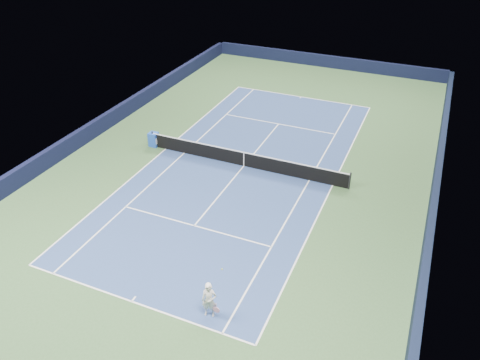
% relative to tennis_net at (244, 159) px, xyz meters
% --- Properties ---
extents(ground, '(40.00, 40.00, 0.00)m').
position_rel_tennis_net_xyz_m(ground, '(0.00, 0.00, -0.50)').
color(ground, '#33532D').
rests_on(ground, ground).
extents(wall_far, '(22.00, 0.35, 1.10)m').
position_rel_tennis_net_xyz_m(wall_far, '(0.00, 19.82, 0.05)').
color(wall_far, black).
rests_on(wall_far, ground).
extents(wall_right, '(0.35, 40.00, 1.10)m').
position_rel_tennis_net_xyz_m(wall_right, '(10.82, 0.00, 0.05)').
color(wall_right, black).
rests_on(wall_right, ground).
extents(wall_left, '(0.35, 40.00, 1.10)m').
position_rel_tennis_net_xyz_m(wall_left, '(-10.82, 0.00, 0.05)').
color(wall_left, black).
rests_on(wall_left, ground).
extents(court_surface, '(10.97, 23.77, 0.01)m').
position_rel_tennis_net_xyz_m(court_surface, '(0.00, 0.00, -0.50)').
color(court_surface, navy).
rests_on(court_surface, ground).
extents(baseline_far, '(10.97, 0.08, 0.00)m').
position_rel_tennis_net_xyz_m(baseline_far, '(0.00, 11.88, -0.50)').
color(baseline_far, white).
rests_on(baseline_far, ground).
extents(baseline_near, '(10.97, 0.08, 0.00)m').
position_rel_tennis_net_xyz_m(baseline_near, '(0.00, -11.88, -0.50)').
color(baseline_near, white).
rests_on(baseline_near, ground).
extents(sideline_doubles_right, '(0.08, 23.77, 0.00)m').
position_rel_tennis_net_xyz_m(sideline_doubles_right, '(5.49, 0.00, -0.50)').
color(sideline_doubles_right, white).
rests_on(sideline_doubles_right, ground).
extents(sideline_doubles_left, '(0.08, 23.77, 0.00)m').
position_rel_tennis_net_xyz_m(sideline_doubles_left, '(-5.49, 0.00, -0.50)').
color(sideline_doubles_left, white).
rests_on(sideline_doubles_left, ground).
extents(sideline_singles_right, '(0.08, 23.77, 0.00)m').
position_rel_tennis_net_xyz_m(sideline_singles_right, '(4.12, 0.00, -0.50)').
color(sideline_singles_right, white).
rests_on(sideline_singles_right, ground).
extents(sideline_singles_left, '(0.08, 23.77, 0.00)m').
position_rel_tennis_net_xyz_m(sideline_singles_left, '(-4.12, 0.00, -0.50)').
color(sideline_singles_left, white).
rests_on(sideline_singles_left, ground).
extents(service_line_far, '(8.23, 0.08, 0.00)m').
position_rel_tennis_net_xyz_m(service_line_far, '(0.00, 6.40, -0.50)').
color(service_line_far, white).
rests_on(service_line_far, ground).
extents(service_line_near, '(8.23, 0.08, 0.00)m').
position_rel_tennis_net_xyz_m(service_line_near, '(0.00, -6.40, -0.50)').
color(service_line_near, white).
rests_on(service_line_near, ground).
extents(center_service_line, '(0.08, 12.80, 0.00)m').
position_rel_tennis_net_xyz_m(center_service_line, '(0.00, 0.00, -0.50)').
color(center_service_line, white).
rests_on(center_service_line, ground).
extents(center_mark_far, '(0.08, 0.30, 0.00)m').
position_rel_tennis_net_xyz_m(center_mark_far, '(0.00, 11.73, -0.50)').
color(center_mark_far, white).
rests_on(center_mark_far, ground).
extents(center_mark_near, '(0.08, 0.30, 0.00)m').
position_rel_tennis_net_xyz_m(center_mark_near, '(0.00, -11.73, -0.50)').
color(center_mark_near, white).
rests_on(center_mark_near, ground).
extents(tennis_net, '(12.90, 0.10, 1.07)m').
position_rel_tennis_net_xyz_m(tennis_net, '(0.00, 0.00, 0.00)').
color(tennis_net, black).
rests_on(tennis_net, ground).
extents(sponsor_cube, '(0.59, 0.53, 0.94)m').
position_rel_tennis_net_xyz_m(sponsor_cube, '(-6.40, 0.08, -0.04)').
color(sponsor_cube, blue).
rests_on(sponsor_cube, ground).
extents(tennis_player, '(0.80, 1.30, 1.64)m').
position_rel_tennis_net_xyz_m(tennis_player, '(3.27, -11.23, 0.32)').
color(tennis_player, silver).
rests_on(tennis_player, ground).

